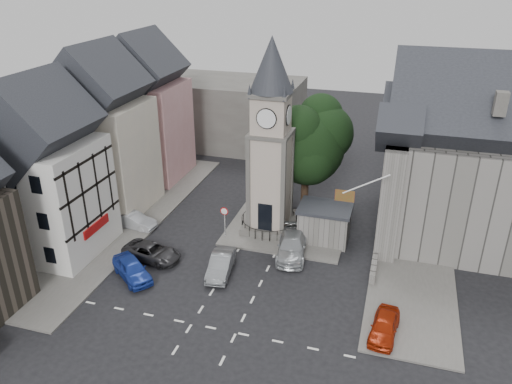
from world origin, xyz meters
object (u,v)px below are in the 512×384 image
(car_west_blue, at_px, (132,269))
(pedestrian, at_px, (397,249))
(clock_tower, at_px, (271,140))
(stone_shelter, at_px, (324,223))
(car_east_red, at_px, (384,326))

(car_west_blue, distance_m, pedestrian, 20.28)
(clock_tower, relative_size, stone_shelter, 3.78)
(car_west_blue, height_order, car_east_red, car_west_blue)
(clock_tower, height_order, car_east_red, clock_tower)
(clock_tower, distance_m, stone_shelter, 8.15)
(car_west_blue, xyz_separation_m, pedestrian, (18.47, 8.38, 0.06))
(stone_shelter, distance_m, car_west_blue, 15.72)
(pedestrian, bearing_deg, car_west_blue, 24.65)
(car_east_red, xyz_separation_m, pedestrian, (0.39, 9.39, 0.13))
(car_west_blue, xyz_separation_m, car_east_red, (18.09, -1.01, -0.07))
(clock_tower, distance_m, pedestrian, 13.11)
(clock_tower, height_order, pedestrian, clock_tower)
(car_east_red, bearing_deg, stone_shelter, 124.12)
(stone_shelter, bearing_deg, car_west_blue, -142.83)
(car_west_blue, bearing_deg, clock_tower, 0.34)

